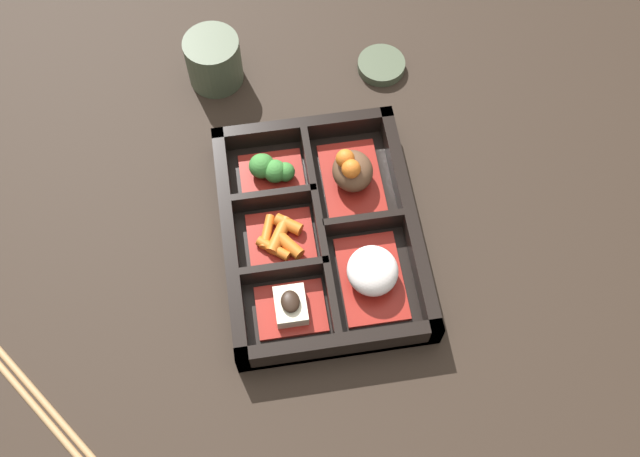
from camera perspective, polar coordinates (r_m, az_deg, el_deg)
The scene contains 11 objects.
ground_plane at distance 0.83m, azimuth 0.00°, elevation -0.78°, with size 3.00×3.00×0.00m, color black.
bento_base at distance 0.83m, azimuth 0.00°, elevation -0.63°, with size 0.28×0.21×0.01m.
bento_rim at distance 0.82m, azimuth -0.11°, elevation -0.19°, with size 0.28×0.21×0.04m.
bowl_stew at distance 0.84m, azimuth 2.44°, elevation 4.29°, with size 0.10×0.07×0.06m.
bowl_rice at distance 0.79m, azimuth 4.00°, elevation -3.37°, with size 0.10×0.07×0.04m.
bowl_greens at distance 0.85m, azimuth -3.84°, elevation 4.51°, with size 0.06×0.07×0.03m.
bowl_carrots at distance 0.82m, azimuth -3.01°, elevation -0.71°, with size 0.07×0.07×0.02m.
bowl_tofu at distance 0.78m, azimuth -2.24°, elevation -6.00°, with size 0.06×0.07×0.03m.
tea_cup at distance 0.94m, azimuth -8.11°, elevation 12.62°, with size 0.07×0.07×0.06m.
chopsticks at distance 0.81m, azimuth -19.99°, elevation -13.22°, with size 0.19×0.15×0.01m.
sauce_dish at distance 0.96m, azimuth 4.69°, elevation 12.31°, with size 0.06×0.06×0.01m.
Camera 1 is at (0.36, -0.06, 0.75)m, focal length 42.00 mm.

